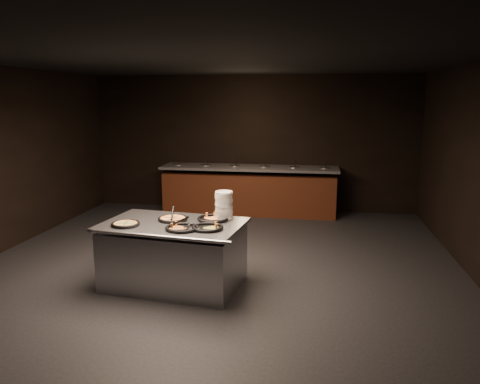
{
  "coord_description": "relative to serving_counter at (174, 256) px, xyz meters",
  "views": [
    {
      "loc": [
        1.37,
        -6.04,
        2.38
      ],
      "look_at": [
        0.33,
        0.3,
        1.11
      ],
      "focal_mm": 35.0,
      "sensor_mm": 36.0,
      "label": 1
    }
  ],
  "objects": [
    {
      "name": "server_right",
      "position": [
        0.23,
        -0.28,
        0.52
      ],
      "size": [
        0.35,
        0.11,
        0.16
      ],
      "rotation": [
        0.0,
        0.0,
        -0.08
      ],
      "color": "#B3B5BA",
      "rests_on": "serving_counter"
    },
    {
      "name": "serving_counter",
      "position": [
        0.0,
        0.0,
        0.0
      ],
      "size": [
        1.88,
        1.34,
        0.84
      ],
      "rotation": [
        0.0,
        0.0,
        -0.12
      ],
      "color": "#B3B5BA",
      "rests_on": "ground"
    },
    {
      "name": "room",
      "position": [
        0.4,
        0.5,
        1.05
      ],
      "size": [
        7.02,
        8.02,
        2.92
      ],
      "color": "black",
      "rests_on": "ground"
    },
    {
      "name": "pan_veggie_whole",
      "position": [
        -0.54,
        -0.22,
        0.46
      ],
      "size": [
        0.36,
        0.36,
        0.04
      ],
      "rotation": [
        0.0,
        0.0,
        0.18
      ],
      "color": "black",
      "rests_on": "serving_counter"
    },
    {
      "name": "plate_stack",
      "position": [
        0.61,
        0.3,
        0.62
      ],
      "size": [
        0.23,
        0.23,
        0.37
      ],
      "primitive_type": "cylinder",
      "color": "silver",
      "rests_on": "serving_counter"
    },
    {
      "name": "server_left",
      "position": [
        -0.04,
        0.12,
        0.52
      ],
      "size": [
        0.15,
        0.36,
        0.17
      ],
      "rotation": [
        0.0,
        0.0,
        1.85
      ],
      "color": "#B3B5BA",
      "rests_on": "serving_counter"
    },
    {
      "name": "pan_veggie_slices",
      "position": [
        0.5,
        -0.21,
        0.46
      ],
      "size": [
        0.39,
        0.39,
        0.04
      ],
      "rotation": [
        0.0,
        0.0,
        -0.11
      ],
      "color": "black",
      "rests_on": "serving_counter"
    },
    {
      "name": "pan_cheese_slices_b",
      "position": [
        0.2,
        -0.28,
        0.46
      ],
      "size": [
        0.41,
        0.41,
        0.04
      ],
      "rotation": [
        0.0,
        0.0,
        2.45
      ],
      "color": "black",
      "rests_on": "serving_counter"
    },
    {
      "name": "pan_cheese_whole",
      "position": [
        -0.04,
        0.13,
        0.46
      ],
      "size": [
        0.39,
        0.39,
        0.04
      ],
      "rotation": [
        0.0,
        0.0,
        -0.24
      ],
      "color": "black",
      "rests_on": "serving_counter"
    },
    {
      "name": "salad_bar",
      "position": [
        0.4,
        4.06,
        0.03
      ],
      "size": [
        3.7,
        0.83,
        1.18
      ],
      "color": "#4C1B12",
      "rests_on": "ground"
    },
    {
      "name": "pan_cheese_slices_a",
      "position": [
        0.47,
        0.22,
        0.46
      ],
      "size": [
        0.41,
        0.41,
        0.04
      ],
      "rotation": [
        0.0,
        0.0,
        0.77
      ],
      "color": "black",
      "rests_on": "serving_counter"
    }
  ]
}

